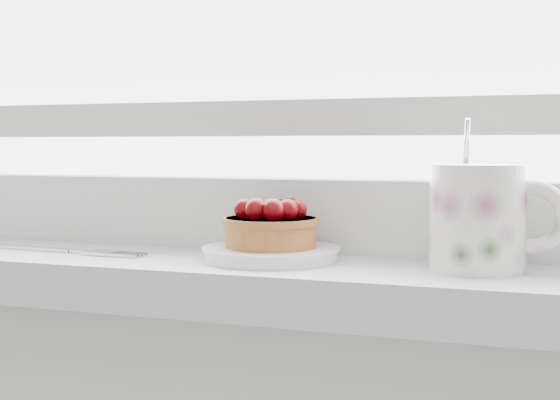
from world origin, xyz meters
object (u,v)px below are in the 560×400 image
at_px(raspberry_tart, 271,225).
at_px(floral_mug, 481,215).
at_px(saucer, 271,254).
at_px(fork, 57,250).

distance_m(raspberry_tart, floral_mug, 0.18).
relative_size(saucer, floral_mug, 0.98).
bearing_deg(floral_mug, fork, -177.33).
height_order(raspberry_tart, fork, raspberry_tart).
bearing_deg(raspberry_tart, saucer, 135.97).
bearing_deg(fork, raspberry_tart, 4.04).
bearing_deg(floral_mug, saucer, -179.04).
height_order(saucer, fork, saucer).
relative_size(saucer, raspberry_tart, 1.45).
height_order(raspberry_tart, floral_mug, floral_mug).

